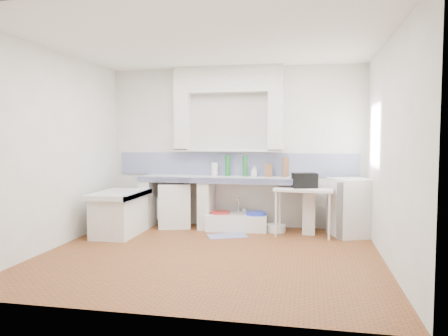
% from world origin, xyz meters
% --- Properties ---
extents(floor, '(4.50, 4.50, 0.00)m').
position_xyz_m(floor, '(0.00, 0.00, 0.00)').
color(floor, brown).
rests_on(floor, ground).
extents(ceiling, '(4.50, 4.50, 0.00)m').
position_xyz_m(ceiling, '(0.00, 0.00, 2.80)').
color(ceiling, white).
rests_on(ceiling, ground).
extents(wall_back, '(4.50, 0.00, 4.50)m').
position_xyz_m(wall_back, '(0.00, 2.00, 1.40)').
color(wall_back, white).
rests_on(wall_back, ground).
extents(wall_front, '(4.50, 0.00, 4.50)m').
position_xyz_m(wall_front, '(0.00, -2.00, 1.40)').
color(wall_front, white).
rests_on(wall_front, ground).
extents(wall_left, '(0.00, 4.50, 4.50)m').
position_xyz_m(wall_left, '(-2.25, 0.00, 1.40)').
color(wall_left, white).
rests_on(wall_left, ground).
extents(wall_right, '(0.00, 4.50, 4.50)m').
position_xyz_m(wall_right, '(2.25, 0.00, 1.40)').
color(wall_right, white).
rests_on(wall_right, ground).
extents(alcove_mass, '(1.90, 0.25, 0.45)m').
position_xyz_m(alcove_mass, '(-0.10, 1.88, 2.58)').
color(alcove_mass, white).
rests_on(alcove_mass, ground).
extents(window_frame, '(0.35, 0.86, 1.06)m').
position_xyz_m(window_frame, '(2.42, 1.20, 1.60)').
color(window_frame, '#3C2013').
rests_on(window_frame, ground).
extents(lace_valance, '(0.01, 0.84, 0.24)m').
position_xyz_m(lace_valance, '(2.28, 1.20, 1.98)').
color(lace_valance, white).
rests_on(lace_valance, ground).
extents(counter_slab, '(3.00, 0.60, 0.08)m').
position_xyz_m(counter_slab, '(-0.10, 1.70, 0.86)').
color(counter_slab, white).
rests_on(counter_slab, ground).
extents(counter_lip, '(3.00, 0.04, 0.10)m').
position_xyz_m(counter_lip, '(-0.10, 1.42, 0.86)').
color(counter_lip, navy).
rests_on(counter_lip, ground).
extents(counter_pier_left, '(0.20, 0.55, 0.82)m').
position_xyz_m(counter_pier_left, '(-1.50, 1.70, 0.41)').
color(counter_pier_left, white).
rests_on(counter_pier_left, ground).
extents(counter_pier_mid, '(0.20, 0.55, 0.82)m').
position_xyz_m(counter_pier_mid, '(-0.45, 1.70, 0.41)').
color(counter_pier_mid, white).
rests_on(counter_pier_mid, ground).
extents(counter_pier_right, '(0.20, 0.55, 0.82)m').
position_xyz_m(counter_pier_right, '(1.30, 1.70, 0.41)').
color(counter_pier_right, white).
rests_on(counter_pier_right, ground).
extents(peninsula_top, '(0.70, 1.10, 0.08)m').
position_xyz_m(peninsula_top, '(-1.70, 0.90, 0.66)').
color(peninsula_top, white).
rests_on(peninsula_top, ground).
extents(peninsula_base, '(0.60, 1.00, 0.62)m').
position_xyz_m(peninsula_base, '(-1.70, 0.90, 0.31)').
color(peninsula_base, white).
rests_on(peninsula_base, ground).
extents(peninsula_lip, '(0.04, 1.10, 0.10)m').
position_xyz_m(peninsula_lip, '(-1.37, 0.90, 0.66)').
color(peninsula_lip, navy).
rests_on(peninsula_lip, ground).
extents(backsplash, '(4.27, 0.03, 0.40)m').
position_xyz_m(backsplash, '(0.00, 1.99, 1.10)').
color(backsplash, navy).
rests_on(backsplash, ground).
extents(stove, '(0.68, 0.67, 0.77)m').
position_xyz_m(stove, '(-1.02, 1.67, 0.39)').
color(stove, white).
rests_on(stove, ground).
extents(sink, '(1.06, 0.63, 0.24)m').
position_xyz_m(sink, '(0.09, 1.66, 0.12)').
color(sink, white).
rests_on(sink, ground).
extents(side_table, '(0.96, 0.58, 0.04)m').
position_xyz_m(side_table, '(1.22, 1.40, 0.38)').
color(side_table, white).
rests_on(side_table, ground).
extents(fridge, '(0.78, 0.78, 0.92)m').
position_xyz_m(fridge, '(1.97, 1.54, 0.46)').
color(fridge, white).
rests_on(fridge, ground).
extents(bucket_red, '(0.43, 0.43, 0.31)m').
position_xyz_m(bucket_red, '(-0.19, 1.62, 0.15)').
color(bucket_red, red).
rests_on(bucket_red, ground).
extents(bucket_orange, '(0.31, 0.31, 0.24)m').
position_xyz_m(bucket_orange, '(0.12, 1.64, 0.12)').
color(bucket_orange, '#EB5624').
rests_on(bucket_orange, ground).
extents(bucket_blue, '(0.43, 0.43, 0.32)m').
position_xyz_m(bucket_blue, '(0.43, 1.61, 0.16)').
color(bucket_blue, blue).
rests_on(bucket_blue, ground).
extents(basin_white, '(0.34, 0.34, 0.13)m').
position_xyz_m(basin_white, '(0.77, 1.61, 0.06)').
color(basin_white, white).
rests_on(basin_white, ground).
extents(water_bottle_a, '(0.09, 0.09, 0.28)m').
position_xyz_m(water_bottle_a, '(-0.09, 1.85, 0.14)').
color(water_bottle_a, silver).
rests_on(water_bottle_a, ground).
extents(water_bottle_b, '(0.10, 0.10, 0.34)m').
position_xyz_m(water_bottle_b, '(0.20, 1.85, 0.17)').
color(water_bottle_b, silver).
rests_on(water_bottle_b, ground).
extents(black_bag, '(0.43, 0.32, 0.24)m').
position_xyz_m(black_bag, '(1.23, 1.45, 0.89)').
color(black_bag, black).
rests_on(black_bag, side_table).
extents(green_bottle_a, '(0.10, 0.10, 0.37)m').
position_xyz_m(green_bottle_a, '(-0.11, 1.85, 1.08)').
color(green_bottle_a, '#196728').
rests_on(green_bottle_a, counter_slab).
extents(green_bottle_b, '(0.09, 0.09, 0.35)m').
position_xyz_m(green_bottle_b, '(0.20, 1.85, 1.08)').
color(green_bottle_b, '#196728').
rests_on(green_bottle_b, counter_slab).
extents(knife_block, '(0.13, 0.11, 0.22)m').
position_xyz_m(knife_block, '(0.61, 1.85, 1.01)').
color(knife_block, brown).
rests_on(knife_block, counter_slab).
extents(cutting_board, '(0.10, 0.24, 0.33)m').
position_xyz_m(cutting_board, '(0.90, 1.85, 1.07)').
color(cutting_board, brown).
rests_on(cutting_board, counter_slab).
extents(paper_towel, '(0.13, 0.13, 0.23)m').
position_xyz_m(paper_towel, '(-0.34, 1.85, 1.01)').
color(paper_towel, white).
rests_on(paper_towel, counter_slab).
extents(soap_bottle, '(0.10, 0.10, 0.20)m').
position_xyz_m(soap_bottle, '(0.37, 1.85, 1.00)').
color(soap_bottle, white).
rests_on(soap_bottle, counter_slab).
extents(rug, '(0.71, 0.57, 0.01)m').
position_xyz_m(rug, '(0.03, 1.13, 0.01)').
color(rug, '#313E94').
rests_on(rug, ground).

